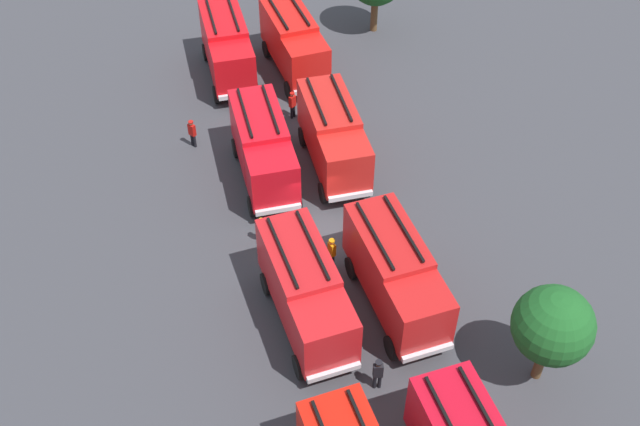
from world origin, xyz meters
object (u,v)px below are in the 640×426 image
at_px(fire_truck_6, 396,273).
at_px(firefighter_4, 332,251).
at_px(firefighter_1, 378,373).
at_px(fire_truck_2, 306,290).
at_px(firefighter_3, 293,104).
at_px(tree_1, 553,326).
at_px(traffic_cone_0, 359,146).
at_px(fire_truck_1, 263,147).
at_px(fire_truck_5, 333,135).
at_px(firefighter_0, 192,132).
at_px(fire_truck_0, 227,46).
at_px(fire_truck_4, 294,42).
at_px(firefighter_2, 262,230).

xyz_separation_m(fire_truck_6, firefighter_4, (-2.98, -2.18, -1.13)).
relative_size(firefighter_1, firefighter_4, 1.02).
distance_m(fire_truck_2, firefighter_3, 15.41).
relative_size(firefighter_1, tree_1, 0.35).
relative_size(tree_1, traffic_cone_0, 7.35).
bearing_deg(traffic_cone_0, fire_truck_1, -80.46).
distance_m(fire_truck_5, firefighter_1, 14.55).
height_order(fire_truck_1, traffic_cone_0, fire_truck_1).
height_order(firefighter_0, firefighter_3, firefighter_3).
bearing_deg(firefighter_0, firefighter_3, -25.63).
bearing_deg(fire_truck_6, fire_truck_5, 176.03).
xyz_separation_m(fire_truck_0, fire_truck_4, (0.50, 4.17, 0.00)).
distance_m(fire_truck_1, firefighter_0, 5.19).
height_order(fire_truck_2, fire_truck_4, same).
bearing_deg(fire_truck_4, fire_truck_1, -26.80).
bearing_deg(fire_truck_1, tree_1, 29.64).
distance_m(fire_truck_0, traffic_cone_0, 11.22).
bearing_deg(fire_truck_4, traffic_cone_0, 6.23).
distance_m(fire_truck_4, firefighter_3, 5.09).
bearing_deg(firefighter_2, fire_truck_4, -166.02).
height_order(fire_truck_1, firefighter_2, fire_truck_1).
xyz_separation_m(firefighter_0, traffic_cone_0, (2.74, 9.11, -0.64)).
bearing_deg(tree_1, firefighter_1, -99.21).
xyz_separation_m(firefighter_1, firefighter_3, (-19.28, 0.66, -0.04)).
bearing_deg(fire_truck_5, firefighter_1, -7.03).
bearing_deg(traffic_cone_0, firefighter_2, -49.49).
bearing_deg(tree_1, traffic_cone_0, -168.97).
bearing_deg(fire_truck_4, firefighter_0, -55.49).
distance_m(fire_truck_6, traffic_cone_0, 11.36).
relative_size(firefighter_0, tree_1, 0.34).
xyz_separation_m(fire_truck_1, fire_truck_6, (10.16, 4.09, 0.00)).
xyz_separation_m(firefighter_0, firefighter_2, (8.48, 2.40, -0.11)).
xyz_separation_m(fire_truck_4, firefighter_1, (24.09, -1.84, -1.11)).
distance_m(fire_truck_2, firefighter_1, 4.79).
bearing_deg(firefighter_1, fire_truck_2, -142.36).
distance_m(fire_truck_0, fire_truck_4, 4.20).
distance_m(fire_truck_2, fire_truck_4, 20.31).
bearing_deg(fire_truck_4, fire_truck_0, -102.08).
distance_m(fire_truck_5, firefighter_2, 7.04).
bearing_deg(fire_truck_5, fire_truck_6, 1.48).
height_order(fire_truck_0, firefighter_2, fire_truck_0).
distance_m(fire_truck_5, tree_1, 16.32).
xyz_separation_m(fire_truck_6, firefighter_1, (4.15, -2.07, -1.11)).
bearing_deg(firefighter_4, fire_truck_1, -91.66).
bearing_deg(firefighter_2, fire_truck_5, 167.15).
relative_size(firefighter_1, firefighter_2, 1.15).
bearing_deg(fire_truck_0, traffic_cone_0, 32.78).
height_order(fire_truck_4, fire_truck_5, same).
distance_m(firefighter_3, tree_1, 21.44).
xyz_separation_m(firefighter_3, traffic_cone_0, (4.02, 2.97, -0.65)).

